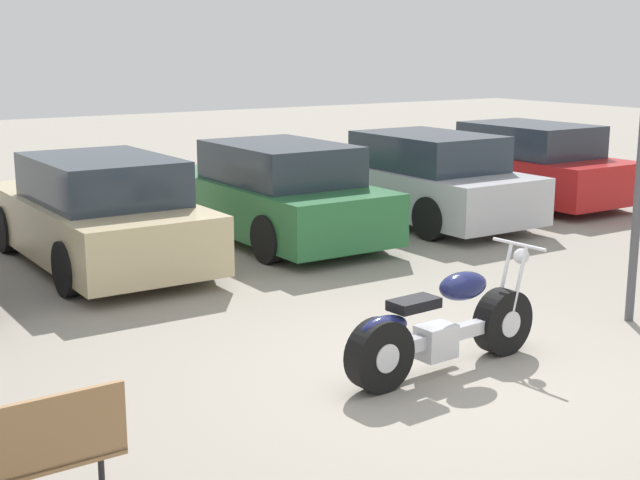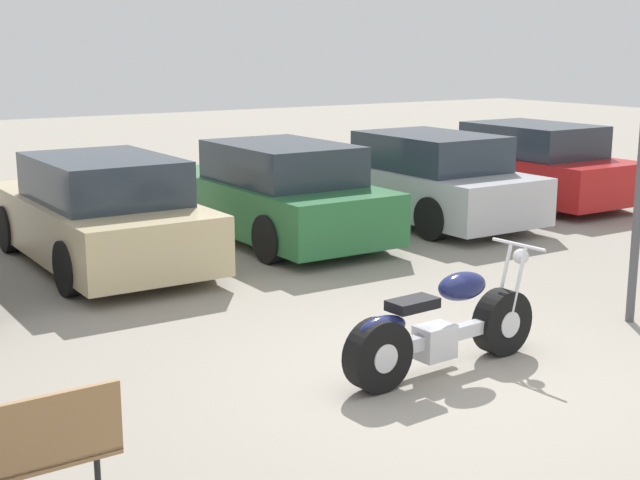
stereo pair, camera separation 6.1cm
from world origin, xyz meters
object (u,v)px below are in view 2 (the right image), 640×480
object	(u,v)px
parked_car_champagne	(100,214)
parked_car_green	(275,194)
parked_car_silver	(422,180)
motorcycle	(441,328)
parked_car_red	(524,165)

from	to	relation	value
parked_car_champagne	parked_car_green	bearing A→B (deg)	2.31
parked_car_green	parked_car_silver	world-z (taller)	same
motorcycle	parked_car_champagne	xyz separation A→B (m)	(-1.15, 5.48, 0.28)
motorcycle	parked_car_champagne	size ratio (longest dim) A/B	0.50
parked_car_green	parked_car_red	xyz separation A→B (m)	(5.44, 0.29, 0.00)
motorcycle	parked_car_green	world-z (taller)	parked_car_green
motorcycle	parked_car_red	world-z (taller)	parked_car_red
parked_car_green	parked_car_silver	bearing A→B (deg)	-1.94
parked_car_silver	parked_car_red	world-z (taller)	same
parked_car_green	parked_car_red	bearing A→B (deg)	3.01
parked_car_green	parked_car_red	world-z (taller)	same
parked_car_champagne	parked_car_red	size ratio (longest dim) A/B	1.00
parked_car_green	parked_car_silver	xyz separation A→B (m)	(2.72, -0.09, 0.00)
motorcycle	parked_car_green	distance (m)	5.81
parked_car_red	motorcycle	bearing A→B (deg)	-140.09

